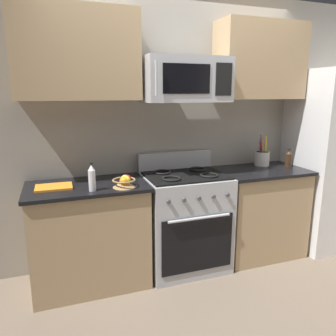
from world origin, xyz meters
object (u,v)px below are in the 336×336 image
object	(u,v)px
microwave	(185,80)
fruit_basket	(125,182)
refrigerator	(330,160)
bottle_soy	(288,159)
bottle_vinegar	(92,178)
utensil_crock	(262,157)
cutting_board	(54,187)
range_oven	(185,220)

from	to	relation	value
microwave	fruit_basket	world-z (taller)	microwave
refrigerator	bottle_soy	bearing A→B (deg)	177.10
bottle_soy	bottle_vinegar	distance (m)	2.04
utensil_crock	cutting_board	distance (m)	2.11
microwave	bottle_soy	distance (m)	1.40
cutting_board	fruit_basket	bearing A→B (deg)	-16.44
refrigerator	bottle_soy	size ratio (longest dim) A/B	10.02
microwave	bottle_vinegar	xyz separation A→B (m)	(-0.87, -0.21, -0.76)
range_oven	cutting_board	world-z (taller)	range_oven
fruit_basket	cutting_board	world-z (taller)	fruit_basket
range_oven	bottle_vinegar	world-z (taller)	bottle_vinegar
cutting_board	bottle_soy	distance (m)	2.32
range_oven	microwave	size ratio (longest dim) A/B	1.45
bottle_vinegar	range_oven	bearing A→B (deg)	12.18
refrigerator	microwave	world-z (taller)	microwave
microwave	range_oven	bearing A→B (deg)	-89.96
microwave	refrigerator	bearing A→B (deg)	-1.46
refrigerator	microwave	distance (m)	1.89
range_oven	fruit_basket	xyz separation A→B (m)	(-0.60, -0.17, 0.48)
range_oven	utensil_crock	distance (m)	1.09
refrigerator	fruit_basket	size ratio (longest dim) A/B	9.97
fruit_basket	bottle_vinegar	xyz separation A→B (m)	(-0.26, -0.02, 0.06)
range_oven	refrigerator	world-z (taller)	refrigerator
utensil_crock	bottle_vinegar	size ratio (longest dim) A/B	1.47
fruit_basket	bottle_vinegar	distance (m)	0.27
microwave	cutting_board	distance (m)	1.44
refrigerator	bottle_vinegar	distance (m)	2.57
cutting_board	bottle_soy	world-z (taller)	bottle_soy
microwave	bottle_soy	world-z (taller)	microwave
fruit_basket	bottle_soy	bearing A→B (deg)	5.71
bottle_soy	range_oven	bearing A→B (deg)	-179.52
range_oven	bottle_vinegar	size ratio (longest dim) A/B	4.79
refrigerator	cutting_board	bearing A→B (deg)	179.75
microwave	utensil_crock	world-z (taller)	microwave
cutting_board	microwave	bearing A→B (deg)	1.53
fruit_basket	bottle_soy	distance (m)	1.78
range_oven	refrigerator	distance (m)	1.76
range_oven	bottle_soy	distance (m)	1.27
utensil_crock	fruit_basket	distance (m)	1.58
utensil_crock	bottle_soy	world-z (taller)	utensil_crock
bottle_soy	bottle_vinegar	world-z (taller)	bottle_vinegar
utensil_crock	cutting_board	xyz separation A→B (m)	(-2.10, -0.16, -0.08)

